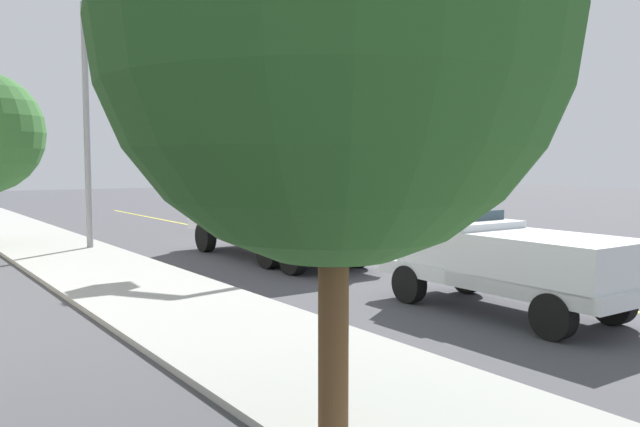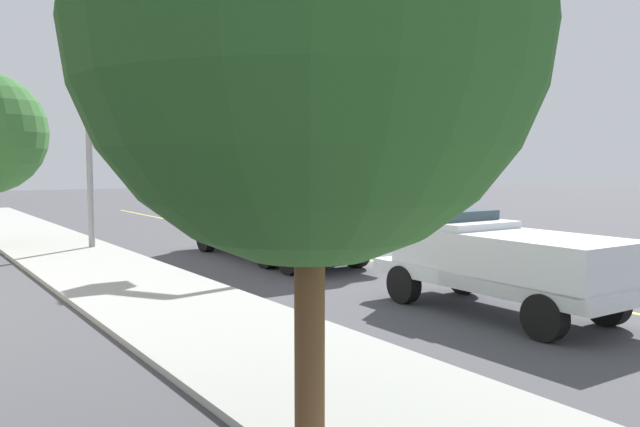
% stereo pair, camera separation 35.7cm
% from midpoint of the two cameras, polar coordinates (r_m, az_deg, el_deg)
% --- Properties ---
extents(ground, '(120.00, 120.00, 0.00)m').
position_cam_midpoint_polar(ground, '(21.50, 2.45, -3.81)').
color(ground, '#47474C').
extents(sidewalk_far_side, '(60.10, 6.52, 0.12)m').
position_cam_midpoint_polar(sidewalk_far_side, '(17.95, -17.52, -5.49)').
color(sidewalk_far_side, '#9E9E99').
rests_on(sidewalk_far_side, ground).
extents(lane_centre_stripe, '(49.95, 2.60, 0.01)m').
position_cam_midpoint_polar(lane_centre_stripe, '(21.50, 2.45, -3.80)').
color(lane_centre_stripe, yellow).
rests_on(lane_centre_stripe, ground).
extents(utility_bucket_truck, '(8.31, 2.91, 7.34)m').
position_cam_midpoint_polar(utility_bucket_truck, '(21.03, -4.66, 0.43)').
color(utility_bucket_truck, white).
rests_on(utility_bucket_truck, ground).
extents(service_pickup_truck, '(5.70, 2.41, 2.06)m').
position_cam_midpoint_polar(service_pickup_truck, '(13.89, 15.28, -3.91)').
color(service_pickup_truck, silver).
rests_on(service_pickup_truck, ground).
extents(passing_minivan, '(4.89, 2.14, 1.69)m').
position_cam_midpoint_polar(passing_minivan, '(31.17, -4.79, 0.58)').
color(passing_minivan, maroon).
rests_on(passing_minivan, ground).
extents(traffic_cone_mid_front, '(0.40, 0.40, 0.76)m').
position_cam_midpoint_polar(traffic_cone_mid_front, '(25.10, -4.61, -1.75)').
color(traffic_cone_mid_front, black).
rests_on(traffic_cone_mid_front, ground).
extents(traffic_signal_mast, '(6.97, 0.70, 8.59)m').
position_cam_midpoint_polar(traffic_signal_mast, '(22.54, -18.94, 11.29)').
color(traffic_signal_mast, gray).
rests_on(traffic_signal_mast, ground).
extents(street_tree_left, '(4.78, 4.78, 6.84)m').
position_cam_midpoint_polar(street_tree_left, '(6.77, -0.35, 15.75)').
color(street_tree_left, brown).
rests_on(street_tree_left, ground).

